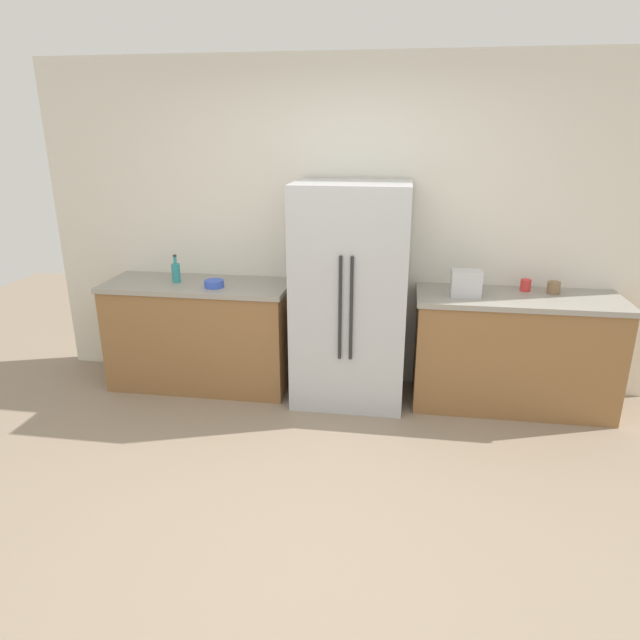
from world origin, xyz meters
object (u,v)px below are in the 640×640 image
(refrigerator, at_px, (350,296))
(bottle_a, at_px, (176,272))
(bowl_a, at_px, (214,284))
(cup_b, at_px, (526,285))
(toaster, at_px, (466,283))
(cup_a, at_px, (554,288))

(refrigerator, height_order, bottle_a, refrigerator)
(refrigerator, bearing_deg, bowl_a, -177.11)
(refrigerator, relative_size, cup_b, 18.84)
(refrigerator, xyz_separation_m, cup_b, (1.32, 0.21, 0.08))
(refrigerator, bearing_deg, toaster, 0.10)
(cup_b, xyz_separation_m, bowl_a, (-2.39, -0.26, -0.02))
(refrigerator, xyz_separation_m, bowl_a, (-1.07, -0.05, 0.06))
(toaster, height_order, cup_b, toaster)
(bottle_a, distance_m, bowl_a, 0.37)
(toaster, relative_size, bottle_a, 0.97)
(bottle_a, distance_m, cup_a, 2.93)
(bottle_a, relative_size, cup_a, 2.35)
(cup_b, bearing_deg, toaster, -156.38)
(cup_a, relative_size, bowl_a, 0.63)
(toaster, xyz_separation_m, cup_b, (0.47, 0.20, -0.05))
(cup_a, bearing_deg, bowl_a, -175.15)
(bottle_a, distance_m, cup_b, 2.74)
(cup_a, height_order, bowl_a, cup_a)
(cup_b, distance_m, bowl_a, 2.40)
(toaster, bearing_deg, cup_a, 13.91)
(bowl_a, bearing_deg, cup_a, 4.85)
(toaster, xyz_separation_m, cup_a, (0.66, 0.16, -0.05))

